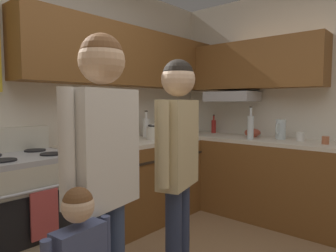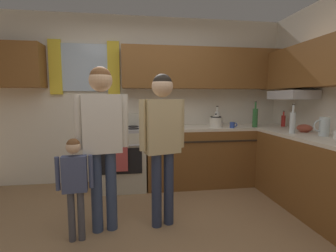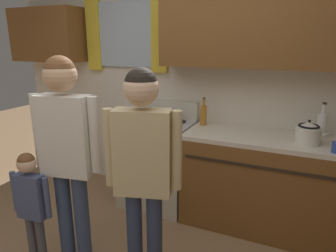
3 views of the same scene
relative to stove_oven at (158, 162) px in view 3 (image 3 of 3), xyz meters
name	(u,v)px [view 3 (image 3 of 3)]	position (x,y,z in m)	size (l,w,h in m)	color
back_wall_unit	(202,65)	(0.38, 0.28, 1.02)	(4.60, 0.42, 2.60)	silver
stove_oven	(158,162)	(0.00, 0.00, 0.00)	(0.71, 0.67, 1.10)	beige
bottle_milk_white	(322,124)	(1.53, 0.16, 0.55)	(0.08, 0.08, 0.31)	white
bottle_oil_amber	(203,115)	(0.46, 0.12, 0.54)	(0.06, 0.06, 0.29)	#B27223
stovetop_kettle	(308,133)	(1.42, -0.09, 0.53)	(0.27, 0.20, 0.21)	silver
adult_holding_child	(67,144)	(-0.12, -1.20, 0.56)	(0.50, 0.22, 1.63)	#38476B
adult_in_plaid	(143,161)	(0.47, -1.18, 0.52)	(0.48, 0.24, 1.58)	#2D3856
small_child	(31,201)	(-0.36, -1.35, 0.14)	(0.33, 0.13, 0.98)	#4C4C56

